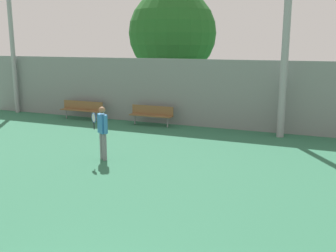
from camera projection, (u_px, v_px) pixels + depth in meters
tennis_player at (102, 130)px, 12.23m from camera, size 0.52×0.51×1.69m
bench_courtside_near at (152, 113)px, 17.43m from camera, size 2.00×0.40×0.87m
bench_adjacent_court at (82, 108)px, 18.81m from camera, size 2.19×0.40×0.87m
back_fence at (250, 96)px, 16.21m from camera, size 27.43×0.06×2.93m
tree_green_tall at (172, 34)px, 21.06m from camera, size 4.67×4.67×6.45m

